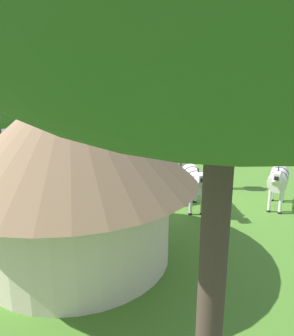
# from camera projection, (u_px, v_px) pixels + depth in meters

# --- Properties ---
(ground_plane) EXTENTS (36.00, 36.00, 0.00)m
(ground_plane) POSITION_uv_depth(u_px,v_px,m) (165.00, 195.00, 11.94)
(ground_plane) COLOR #497A28
(thatched_hut) EXTENTS (5.55, 5.55, 4.29)m
(thatched_hut) POSITION_uv_depth(u_px,v_px,m) (74.00, 159.00, 7.01)
(thatched_hut) COLOR beige
(thatched_hut) RESTS_ON ground_plane
(shade_umbrella) EXTENTS (3.58, 3.58, 2.96)m
(shade_umbrella) POSITION_uv_depth(u_px,v_px,m) (113.00, 125.00, 11.81)
(shade_umbrella) COLOR brown
(shade_umbrella) RESTS_ON ground_plane
(patio_dining_table) EXTENTS (1.55, 1.06, 0.74)m
(patio_dining_table) POSITION_uv_depth(u_px,v_px,m) (115.00, 174.00, 12.29)
(patio_dining_table) COLOR silver
(patio_dining_table) RESTS_ON ground_plane
(patio_chair_near_lawn) EXTENTS (0.50, 0.51, 0.90)m
(patio_chair_near_lawn) POSITION_uv_depth(u_px,v_px,m) (141.00, 183.00, 11.65)
(patio_chair_near_lawn) COLOR silver
(patio_chair_near_lawn) RESTS_ON ground_plane
(patio_chair_near_hut) EXTENTS (0.49, 0.50, 0.90)m
(patio_chair_near_hut) POSITION_uv_depth(u_px,v_px,m) (92.00, 173.00, 13.02)
(patio_chair_near_hut) COLOR silver
(patio_chair_near_hut) RESTS_ON ground_plane
(guest_beside_umbrella) EXTENTS (0.58, 0.33, 1.67)m
(guest_beside_umbrella) POSITION_uv_depth(u_px,v_px,m) (135.00, 156.00, 13.91)
(guest_beside_umbrella) COLOR black
(guest_beside_umbrella) RESTS_ON ground_plane
(standing_watcher) EXTENTS (0.48, 0.48, 1.72)m
(standing_watcher) POSITION_uv_depth(u_px,v_px,m) (227.00, 164.00, 12.40)
(standing_watcher) COLOR #1E2529
(standing_watcher) RESTS_ON ground_plane
(zebra_nearest_camera) EXTENTS (1.88, 1.81, 1.50)m
(zebra_nearest_camera) POSITION_uv_depth(u_px,v_px,m) (178.00, 162.00, 13.00)
(zebra_nearest_camera) COLOR silver
(zebra_nearest_camera) RESTS_ON ground_plane
(zebra_by_umbrella) EXTENTS (1.72, 1.60, 1.55)m
(zebra_by_umbrella) POSITION_uv_depth(u_px,v_px,m) (194.00, 180.00, 10.31)
(zebra_by_umbrella) COLOR silver
(zebra_by_umbrella) RESTS_ON ground_plane
(zebra_toward_hut) EXTENTS (1.07, 2.12, 1.54)m
(zebra_toward_hut) POSITION_uv_depth(u_px,v_px,m) (278.00, 179.00, 10.44)
(zebra_toward_hut) COLOR silver
(zebra_toward_hut) RESTS_ON ground_plane
(brick_patio_kerb) EXTENTS (2.79, 1.10, 0.08)m
(brick_patio_kerb) POSITION_uv_depth(u_px,v_px,m) (138.00, 162.00, 16.99)
(brick_patio_kerb) COLOR #A05751
(brick_patio_kerb) RESTS_ON ground_plane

